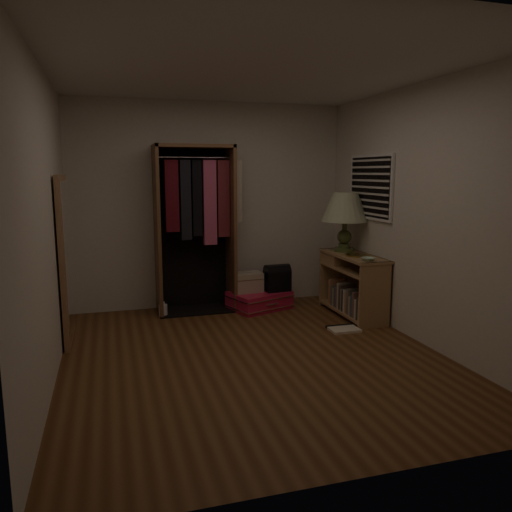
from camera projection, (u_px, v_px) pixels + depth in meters
name	position (u px, v px, depth m)	size (l,w,h in m)	color
ground	(254.00, 357.00, 4.72)	(4.00, 4.00, 0.00)	#553218
room_walls	(261.00, 197.00, 4.53)	(3.52, 4.02, 2.60)	beige
console_bookshelf	(352.00, 283.00, 6.06)	(0.42, 1.12, 0.75)	#9D764C
open_wardrobe	(198.00, 215.00, 6.14)	(1.06, 0.50, 2.05)	brown
floor_mirror	(65.00, 260.00, 5.05)	(0.06, 0.80, 1.70)	#9C6E4B
pink_suitcase	(259.00, 300.00, 6.37)	(0.87, 0.75, 0.22)	#BE173B
train_case	(247.00, 282.00, 6.32)	(0.39, 0.28, 0.26)	tan
black_bag	(277.00, 277.00, 6.36)	(0.33, 0.22, 0.34)	black
table_lamp	(345.00, 208.00, 6.14)	(0.72, 0.72, 0.73)	#3F4C25
brass_tray	(358.00, 255.00, 5.89)	(0.34, 0.34, 0.02)	#A68A3F
ceramic_bowl	(368.00, 259.00, 5.55)	(0.15, 0.15, 0.04)	#AACCAF
white_jug	(163.00, 310.00, 6.03)	(0.12, 0.12, 0.18)	white
floor_book	(343.00, 329.00, 5.52)	(0.33, 0.26, 0.03)	beige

